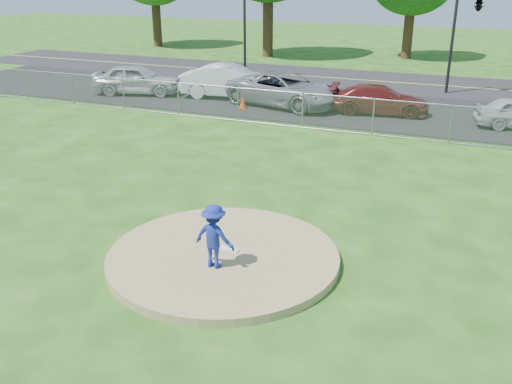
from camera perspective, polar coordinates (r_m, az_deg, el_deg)
ground at (r=22.22m, az=7.92°, el=4.61°), size 120.00×120.00×0.00m
pitchers_mound at (r=13.41m, az=-3.28°, el=-6.49°), size 5.40×5.40×0.20m
pitching_rubber at (r=13.52m, az=-2.93°, el=-5.68°), size 0.60×0.15×0.04m
chain_link_fence at (r=23.90m, az=9.27°, el=7.61°), size 40.00×0.06×1.50m
parking_lot at (r=28.36m, az=11.37°, el=8.11°), size 50.00×8.00×0.01m
street at (r=35.60m, az=13.88°, el=10.59°), size 60.00×7.00×0.01m
traffic_signal_left at (r=35.63m, az=-0.78°, el=16.67°), size 1.28×0.20×5.60m
traffic_signal_center at (r=32.70m, az=21.19°, el=17.06°), size 1.42×2.48×5.60m
pitcher at (r=12.50m, az=-4.21°, el=-4.44°), size 0.99×0.62×1.47m
traffic_cone at (r=27.95m, az=-1.34°, el=9.02°), size 0.34×0.34×0.65m
parked_car_silver at (r=31.84m, az=-11.80°, el=10.99°), size 4.98×3.05×1.58m
parked_car_white at (r=30.25m, az=-2.58°, el=10.98°), size 5.35×2.52×1.69m
parked_car_gray at (r=28.44m, az=2.86°, el=10.23°), size 6.34×4.06×1.63m
parked_car_darkred at (r=27.47m, az=12.25°, el=9.03°), size 4.74×2.47×1.31m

